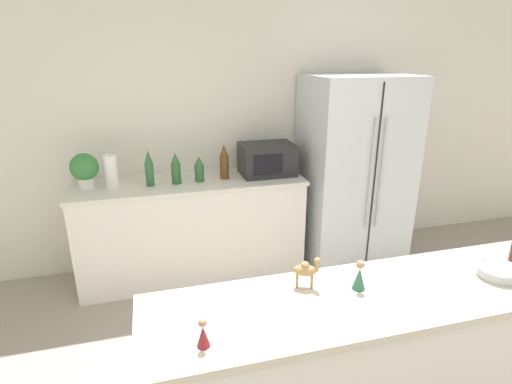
{
  "coord_description": "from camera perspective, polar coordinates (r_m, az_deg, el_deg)",
  "views": [
    {
      "loc": [
        -0.74,
        -0.95,
        1.97
      ],
      "look_at": [
        -0.1,
        1.4,
        1.11
      ],
      "focal_mm": 28.0,
      "sensor_mm": 36.0,
      "label": 1
    }
  ],
  "objects": [
    {
      "name": "refrigerator",
      "position": [
        3.91,
        13.77,
        2.77
      ],
      "size": [
        0.94,
        0.75,
        1.78
      ],
      "color": "silver",
      "rests_on": "ground_plane"
    },
    {
      "name": "microwave",
      "position": [
        3.64,
        1.59,
        4.72
      ],
      "size": [
        0.48,
        0.37,
        0.28
      ],
      "color": "black",
      "rests_on": "back_counter"
    },
    {
      "name": "back_bottle_2",
      "position": [
        3.44,
        -11.38,
        3.32
      ],
      "size": [
        0.08,
        0.08,
        0.28
      ],
      "color": "#2D6033",
      "rests_on": "back_counter"
    },
    {
      "name": "wise_man_figurine_blue",
      "position": [
        1.94,
        14.54,
        -11.64
      ],
      "size": [
        0.06,
        0.06,
        0.15
      ],
      "color": "#33664C",
      "rests_on": "bar_counter"
    },
    {
      "name": "back_bottle_0",
      "position": [
        3.42,
        -15.02,
        3.26
      ],
      "size": [
        0.07,
        0.07,
        0.31
      ],
      "color": "#2D6033",
      "rests_on": "back_counter"
    },
    {
      "name": "back_bottle_1",
      "position": [
        3.47,
        -8.12,
        3.27
      ],
      "size": [
        0.08,
        0.08,
        0.23
      ],
      "color": "#2D6033",
      "rests_on": "back_counter"
    },
    {
      "name": "potted_plant",
      "position": [
        3.52,
        -23.31,
        3.05
      ],
      "size": [
        0.22,
        0.22,
        0.29
      ],
      "color": "silver",
      "rests_on": "back_counter"
    },
    {
      "name": "fruit_bowl",
      "position": [
        2.32,
        31.31,
        -9.61
      ],
      "size": [
        0.2,
        0.2,
        0.05
      ],
      "color": "#B7BABF",
      "rests_on": "bar_counter"
    },
    {
      "name": "bar_counter",
      "position": [
        2.25,
        15.73,
        -23.59
      ],
      "size": [
        2.16,
        0.55,
        0.93
      ],
      "color": "beige",
      "rests_on": "ground_plane"
    },
    {
      "name": "back_counter",
      "position": [
        3.69,
        -9.06,
        -5.1
      ],
      "size": [
        1.99,
        0.63,
        0.91
      ],
      "color": "silver",
      "rests_on": "ground_plane"
    },
    {
      "name": "paper_towel_roll",
      "position": [
        3.47,
        -19.98,
        2.75
      ],
      "size": [
        0.11,
        0.11,
        0.27
      ],
      "color": "white",
      "rests_on": "back_counter"
    },
    {
      "name": "back_bottle_3",
      "position": [
        3.51,
        -4.57,
        4.33
      ],
      "size": [
        0.08,
        0.08,
        0.32
      ],
      "color": "brown",
      "rests_on": "back_counter"
    },
    {
      "name": "wall_back",
      "position": [
        3.82,
        -3.74,
        8.84
      ],
      "size": [
        8.0,
        0.06,
        2.55
      ],
      "color": "silver",
      "rests_on": "ground_plane"
    },
    {
      "name": "camel_figurine",
      "position": [
        1.9,
        7.16,
        -10.95
      ],
      "size": [
        0.12,
        0.09,
        0.15
      ],
      "color": "#A87F4C",
      "rests_on": "bar_counter"
    },
    {
      "name": "wise_man_figurine_crimson",
      "position": [
        1.59,
        -7.56,
        -19.52
      ],
      "size": [
        0.05,
        0.05,
        0.12
      ],
      "color": "maroon",
      "rests_on": "bar_counter"
    }
  ]
}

